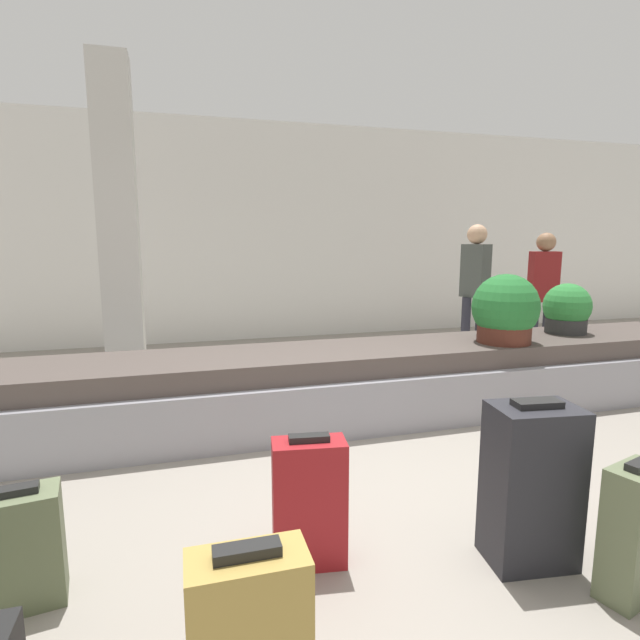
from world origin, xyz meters
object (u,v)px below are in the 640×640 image
(suitcase_2, at_px, (633,533))
(traveler_0, at_px, (475,281))
(pillar, at_px, (119,229))
(suitcase_7, at_px, (20,549))
(traveler_1, at_px, (543,287))
(potted_plant_1, at_px, (567,310))
(suitcase_3, at_px, (309,502))
(suitcase_6, at_px, (531,484))
(potted_plant_0, at_px, (505,311))

(suitcase_2, relative_size, traveler_0, 0.36)
(pillar, bearing_deg, traveler_0, 0.15)
(suitcase_2, distance_m, suitcase_7, 2.54)
(traveler_1, bearing_deg, potted_plant_1, -105.16)
(pillar, height_order, suitcase_7, pillar)
(suitcase_3, relative_size, suitcase_7, 1.22)
(suitcase_6, bearing_deg, suitcase_7, 178.82)
(suitcase_2, xyz_separation_m, suitcase_6, (-0.25, 0.33, 0.09))
(suitcase_6, bearing_deg, potted_plant_0, 64.89)
(suitcase_7, bearing_deg, traveler_1, 21.89)
(pillar, distance_m, suitcase_2, 4.63)
(suitcase_6, height_order, traveler_0, traveler_0)
(traveler_0, bearing_deg, suitcase_6, -48.24)
(pillar, xyz_separation_m, suitcase_2, (2.31, -3.80, -1.31))
(suitcase_7, bearing_deg, traveler_0, 28.73)
(suitcase_2, relative_size, suitcase_3, 0.96)
(pillar, distance_m, traveler_0, 4.04)
(suitcase_7, xyz_separation_m, potted_plant_0, (3.42, 1.56, 0.64))
(suitcase_2, distance_m, suitcase_6, 0.42)
(suitcase_2, bearing_deg, potted_plant_0, 50.30)
(pillar, distance_m, suitcase_6, 4.22)
(suitcase_7, height_order, potted_plant_1, potted_plant_1)
(suitcase_2, distance_m, potted_plant_1, 3.10)
(potted_plant_1, xyz_separation_m, traveler_1, (0.63, 1.09, 0.10))
(pillar, xyz_separation_m, suitcase_6, (2.06, -3.47, -1.22))
(pillar, relative_size, potted_plant_0, 5.29)
(pillar, relative_size, suitcase_3, 5.06)
(potted_plant_1, bearing_deg, traveler_0, 95.89)
(suitcase_6, relative_size, suitcase_7, 1.52)
(potted_plant_1, bearing_deg, suitcase_3, -148.81)
(potted_plant_1, bearing_deg, potted_plant_0, -165.35)
(suitcase_2, relative_size, potted_plant_1, 1.26)
(traveler_1, bearing_deg, suitcase_7, -134.91)
(pillar, xyz_separation_m, traveler_1, (4.76, -0.26, -0.67))
(suitcase_7, relative_size, potted_plant_0, 0.86)
(traveler_1, bearing_deg, suitcase_3, -126.71)
(suitcase_2, bearing_deg, suitcase_7, 148.68)
(traveler_0, bearing_deg, suitcase_7, -71.95)
(traveler_1, bearing_deg, pillar, -168.38)
(pillar, xyz_separation_m, suitcase_7, (-0.15, -3.13, -1.35))
(potted_plant_0, xyz_separation_m, traveler_0, (0.72, 1.58, 0.12))
(suitcase_3, height_order, suitcase_6, suitcase_6)
(pillar, height_order, traveler_0, pillar)
(suitcase_6, relative_size, potted_plant_1, 1.63)
(suitcase_7, bearing_deg, potted_plant_0, 16.08)
(suitcase_3, distance_m, traveler_0, 4.41)
(potted_plant_1, xyz_separation_m, traveler_0, (-0.14, 1.36, 0.17))
(suitcase_6, xyz_separation_m, traveler_0, (1.94, 3.48, 0.62))
(pillar, distance_m, suitcase_7, 3.42)
(potted_plant_1, bearing_deg, suitcase_2, -126.75)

